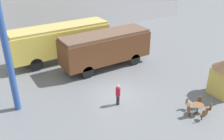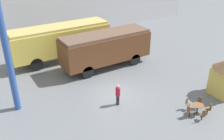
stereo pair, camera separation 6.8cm
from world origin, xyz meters
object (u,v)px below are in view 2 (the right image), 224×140
Objects in this scene: passenger_coach_vintage at (61,40)px; passenger_coach_wooden at (106,47)px; visitor_person at (118,94)px; cafe_chair_0 at (188,103)px; cafe_table_near at (198,107)px.

passenger_coach_vintage reaches higher than passenger_coach_wooden.
cafe_chair_0 is at bearing -38.89° from visitor_person.
visitor_person is (-3.84, 3.10, 0.38)m from cafe_chair_0.
passenger_coach_vintage reaches higher than cafe_chair_0.
visitor_person is (-2.55, -6.06, -1.12)m from passenger_coach_wooden.
passenger_coach_vintage reaches higher than cafe_table_near.
cafe_table_near is at bearing -71.92° from passenger_coach_vintage.
passenger_coach_vintage is 13.65m from cafe_chair_0.
cafe_chair_0 is (4.26, -12.87, -1.63)m from passenger_coach_vintage.
visitor_person is at bearing -87.57° from passenger_coach_vintage.
passenger_coach_vintage is at bearing 128.62° from passenger_coach_wooden.
passenger_coach_wooden is 6.67m from visitor_person.
passenger_coach_vintage is 14.40m from cafe_table_near.
passenger_coach_vintage is 4.76m from passenger_coach_wooden.
passenger_coach_wooden is at bearing 98.47° from cafe_table_near.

